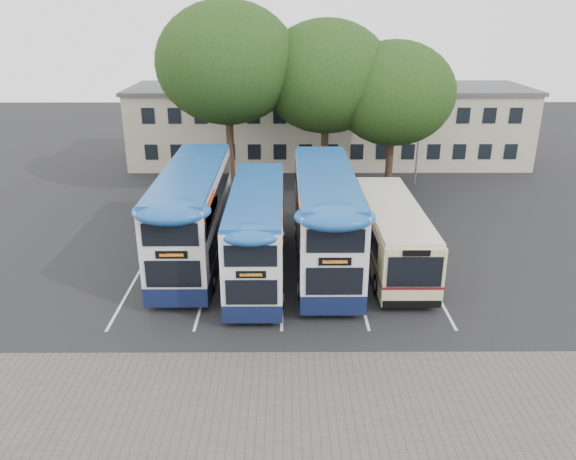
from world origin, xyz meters
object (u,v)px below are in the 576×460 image
(bus_dd_right, at_px, (325,215))
(bus_single, at_px, (392,230))
(bus_dd_mid, at_px, (257,229))
(tree_mid, at_px, (326,77))
(lamp_post, at_px, (421,115))
(bus_dd_left, at_px, (193,211))
(tree_right, at_px, (394,94))
(tree_left, at_px, (227,63))

(bus_dd_right, bearing_deg, bus_single, 3.62)
(bus_dd_mid, distance_m, bus_dd_right, 3.48)
(bus_single, bearing_deg, tree_mid, 102.26)
(lamp_post, height_order, bus_dd_mid, lamp_post)
(lamp_post, distance_m, bus_dd_left, 19.66)
(bus_dd_mid, bearing_deg, lamp_post, 54.36)
(lamp_post, relative_size, tree_right, 0.88)
(bus_single, bearing_deg, bus_dd_mid, -168.38)
(bus_dd_right, relative_size, bus_single, 1.11)
(tree_mid, bearing_deg, lamp_post, 15.63)
(tree_left, bearing_deg, bus_single, -51.20)
(tree_left, relative_size, tree_mid, 1.10)
(tree_right, bearing_deg, bus_dd_left, -137.48)
(tree_right, relative_size, bus_dd_left, 0.90)
(tree_mid, relative_size, bus_single, 1.12)
(lamp_post, distance_m, tree_right, 4.10)
(lamp_post, distance_m, bus_dd_mid, 18.93)
(tree_left, distance_m, tree_right, 10.93)
(bus_dd_right, distance_m, bus_single, 3.48)
(bus_dd_mid, relative_size, bus_single, 0.99)
(tree_left, relative_size, bus_single, 1.23)
(bus_dd_left, distance_m, bus_dd_mid, 3.76)
(lamp_post, relative_size, bus_dd_left, 0.79)
(tree_mid, bearing_deg, tree_right, -9.77)
(tree_left, bearing_deg, lamp_post, 11.39)
(lamp_post, bearing_deg, bus_dd_mid, -125.64)
(tree_left, bearing_deg, bus_dd_left, -94.84)
(tree_left, bearing_deg, bus_dd_right, -63.70)
(lamp_post, distance_m, bus_single, 14.89)
(bus_dd_right, bearing_deg, tree_right, 65.74)
(lamp_post, xyz_separation_m, tree_left, (-13.28, -2.68, 3.74))
(bus_dd_mid, distance_m, bus_single, 6.79)
(tree_right, bearing_deg, bus_dd_right, -114.26)
(tree_left, bearing_deg, tree_right, -0.01)
(lamp_post, height_order, tree_left, tree_left)
(tree_mid, relative_size, bus_dd_left, 1.01)
(bus_dd_left, bearing_deg, lamp_post, 43.33)
(tree_left, bearing_deg, tree_mid, 6.69)
(tree_mid, bearing_deg, bus_single, -77.74)
(bus_single, bearing_deg, bus_dd_left, 177.24)
(bus_dd_right, bearing_deg, lamp_post, 61.49)
(tree_left, xyz_separation_m, bus_single, (8.99, -11.19, -7.08))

